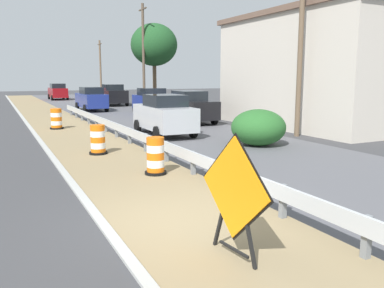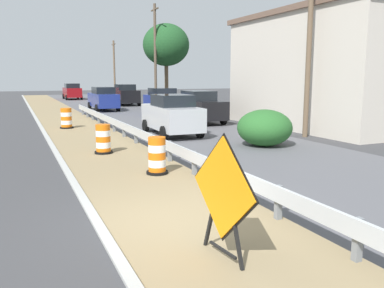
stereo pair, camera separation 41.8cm
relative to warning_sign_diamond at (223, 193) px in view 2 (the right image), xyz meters
The scene contains 21 objects.
ground_plane 2.21m from the warning_sign_diamond, 96.96° to the left, with size 160.00×160.00×0.00m, color #3D3D3F.
median_dirt_strip 2.21m from the warning_sign_diamond, 81.30° to the left, with size 3.46×120.00×0.01m, color #8E7A56.
far_lane_asphalt 6.00m from the warning_sign_diamond, 18.96° to the left, with size 7.12×120.00×0.00m, color #56565B.
curb_near_edge 2.67m from the warning_sign_diamond, 128.66° to the left, with size 0.20×120.00×0.11m, color #ADADA8.
guardrail_median 4.54m from the warning_sign_diamond, 66.66° to the left, with size 0.18×44.92×0.71m.
warning_sign_diamond is the anchor object (origin of this frame).
traffic_barrel_nearest 5.79m from the warning_sign_diamond, 81.16° to the left, with size 0.64×0.64×1.10m.
traffic_barrel_close 9.56m from the warning_sign_diamond, 89.40° to the left, with size 0.67×0.67×1.09m.
traffic_barrel_mid 17.79m from the warning_sign_diamond, 90.78° to the left, with size 0.73×0.73×1.12m.
car_lead_near_lane 13.72m from the warning_sign_diamond, 72.22° to the left, with size 2.11×4.60×1.98m.
car_trailing_near_lane 19.03m from the warning_sign_diamond, 66.04° to the left, with size 2.06×4.74×1.97m.
car_lead_far_lane 47.66m from the warning_sign_diamond, 85.18° to the left, with size 2.02×4.71×2.00m.
car_mid_far_lane 25.22m from the warning_sign_diamond, 72.24° to the left, with size 2.07×4.33×1.97m.
car_trailing_far_lane 29.33m from the warning_sign_diamond, 81.91° to the left, with size 2.00×4.80×1.99m.
car_distant_a 35.30m from the warning_sign_diamond, 77.72° to the left, with size 2.27×4.56×2.09m.
roadside_shop_near 19.31m from the warning_sign_diamond, 40.95° to the left, with size 8.70×11.57×6.41m.
utility_pole_near 14.24m from the warning_sign_diamond, 45.22° to the left, with size 0.24×1.80×8.63m.
utility_pole_mid 31.30m from the warning_sign_diamond, 73.01° to the left, with size 0.24×1.80×9.20m.
utility_pole_far 50.10m from the warning_sign_diamond, 78.65° to the left, with size 0.24×1.80×7.59m.
bush_roadside 10.71m from the warning_sign_diamond, 52.41° to the left, with size 2.26×2.26×1.51m, color #286028.
tree_roadside 33.22m from the warning_sign_diamond, 71.11° to the left, with size 4.37×4.37×7.76m.
Camera 2 is at (-2.63, -7.20, 2.83)m, focal length 37.52 mm.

